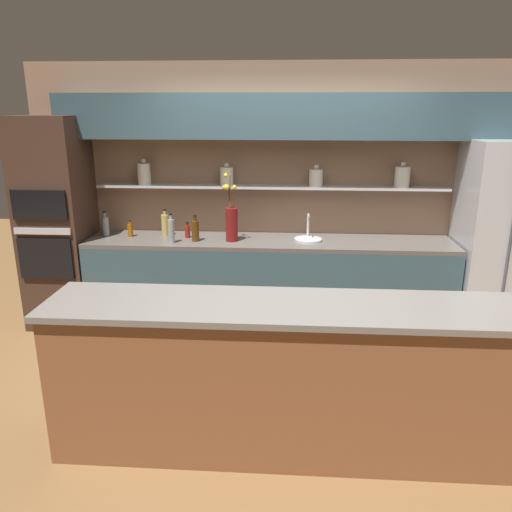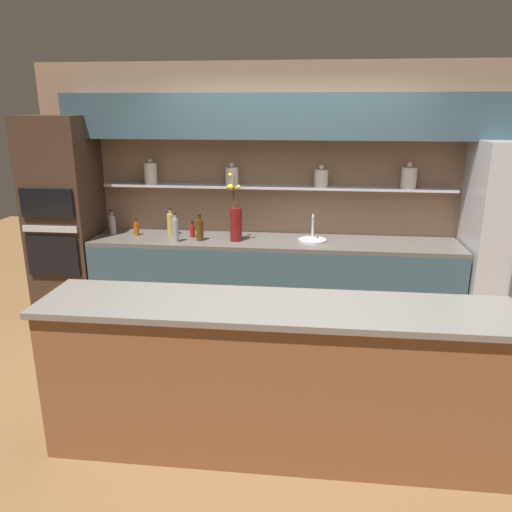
% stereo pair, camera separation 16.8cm
% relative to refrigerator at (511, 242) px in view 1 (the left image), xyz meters
% --- Properties ---
extents(ground_plane, '(12.00, 12.00, 0.00)m').
position_rel_refrigerator_xyz_m(ground_plane, '(-2.13, -1.20, -0.95)').
color(ground_plane, brown).
extents(back_wall_unit, '(5.20, 0.44, 2.60)m').
position_rel_refrigerator_xyz_m(back_wall_unit, '(-2.13, 0.33, 0.60)').
color(back_wall_unit, '#937056').
rests_on(back_wall_unit, ground_plane).
extents(back_counter_unit, '(3.59, 0.62, 0.92)m').
position_rel_refrigerator_xyz_m(back_counter_unit, '(-2.29, 0.04, -0.49)').
color(back_counter_unit, '#334C56').
rests_on(back_counter_unit, ground_plane).
extents(island_counter, '(2.94, 0.61, 1.02)m').
position_rel_refrigerator_xyz_m(island_counter, '(-2.13, -1.86, -0.44)').
color(island_counter, brown).
rests_on(island_counter, ground_plane).
extents(refrigerator, '(0.95, 0.73, 1.90)m').
position_rel_refrigerator_xyz_m(refrigerator, '(0.00, 0.00, 0.00)').
color(refrigerator, '#B7B7BC').
rests_on(refrigerator, ground_plane).
extents(oven_tower, '(0.62, 0.64, 2.10)m').
position_rel_refrigerator_xyz_m(oven_tower, '(-4.42, 0.04, 0.10)').
color(oven_tower, '#3D281E').
rests_on(oven_tower, ground_plane).
extents(flower_vase, '(0.14, 0.12, 0.65)m').
position_rel_refrigerator_xyz_m(flower_vase, '(-2.65, -0.03, 0.17)').
color(flower_vase, maroon).
rests_on(flower_vase, back_counter_unit).
extents(sink_fixture, '(0.27, 0.27, 0.25)m').
position_rel_refrigerator_xyz_m(sink_fixture, '(-1.91, 0.05, -0.00)').
color(sink_fixture, '#B7B7BC').
rests_on(sink_fixture, back_counter_unit).
extents(bottle_spirit_0, '(0.08, 0.08, 0.28)m').
position_rel_refrigerator_xyz_m(bottle_spirit_0, '(-3.34, 0.13, 0.09)').
color(bottle_spirit_0, tan).
rests_on(bottle_spirit_0, back_counter_unit).
extents(bottle_sauce_1, '(0.05, 0.05, 0.16)m').
position_rel_refrigerator_xyz_m(bottle_sauce_1, '(-3.10, 0.07, 0.04)').
color(bottle_sauce_1, maroon).
rests_on(bottle_sauce_1, back_counter_unit).
extents(bottle_spirit_2, '(0.07, 0.07, 0.25)m').
position_rel_refrigerator_xyz_m(bottle_spirit_2, '(-3.95, 0.10, 0.08)').
color(bottle_spirit_2, gray).
rests_on(bottle_spirit_2, back_counter_unit).
extents(bottle_sauce_3, '(0.05, 0.05, 0.17)m').
position_rel_refrigerator_xyz_m(bottle_sauce_3, '(-3.69, 0.08, 0.04)').
color(bottle_sauce_3, '#9E4C0A').
rests_on(bottle_sauce_3, back_counter_unit).
extents(bottle_spirit_4, '(0.07, 0.07, 0.26)m').
position_rel_refrigerator_xyz_m(bottle_spirit_4, '(-3.00, -0.05, 0.08)').
color(bottle_spirit_4, '#4C2D0C').
rests_on(bottle_spirit_4, back_counter_unit).
extents(bottle_spirit_5, '(0.06, 0.06, 0.29)m').
position_rel_refrigerator_xyz_m(bottle_spirit_5, '(-3.22, -0.14, 0.10)').
color(bottle_spirit_5, gray).
rests_on(bottle_spirit_5, back_counter_unit).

